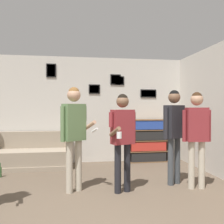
{
  "coord_description": "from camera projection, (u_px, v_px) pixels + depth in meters",
  "views": [
    {
      "loc": [
        -0.18,
        -2.38,
        1.39
      ],
      "look_at": [
        0.51,
        2.03,
        1.32
      ],
      "focal_mm": 40.0,
      "sensor_mm": 36.0,
      "label": 1
    }
  ],
  "objects": [
    {
      "name": "person_spectator_near_bookshelf",
      "position": [
        174.0,
        126.0,
        4.55
      ],
      "size": [
        0.45,
        0.34,
        1.72
      ],
      "color": "#3D4247",
      "rests_on": "ground_plane"
    },
    {
      "name": "person_spectator_far_right",
      "position": [
        197.0,
        129.0,
        4.3
      ],
      "size": [
        0.5,
        0.24,
        1.67
      ],
      "color": "#B7AD99",
      "rests_on": "ground_plane"
    },
    {
      "name": "wall_back",
      "position": [
        80.0,
        110.0,
        6.41
      ],
      "size": [
        7.78,
        0.08,
        2.7
      ],
      "color": "beige",
      "rests_on": "ground_plane"
    },
    {
      "name": "person_player_foreground_center",
      "position": [
        74.0,
        127.0,
        4.13
      ],
      "size": [
        0.6,
        0.37,
        1.74
      ],
      "color": "#B7AD99",
      "rests_on": "ground_plane"
    },
    {
      "name": "couch",
      "position": [
        32.0,
        156.0,
        5.84
      ],
      "size": [
        1.84,
        0.8,
        0.82
      ],
      "color": "gray",
      "rests_on": "ground_plane"
    },
    {
      "name": "person_watcher_holding_cup",
      "position": [
        123.0,
        132.0,
        4.11
      ],
      "size": [
        0.48,
        0.51,
        1.63
      ],
      "color": "black",
      "rests_on": "ground_plane"
    },
    {
      "name": "bottle_on_floor",
      "position": [
        0.0,
        172.0,
        5.02
      ],
      "size": [
        0.07,
        0.07,
        0.29
      ],
      "color": "#3D6638",
      "rests_on": "ground_plane"
    },
    {
      "name": "bookshelf",
      "position": [
        148.0,
        141.0,
        6.47
      ],
      "size": [
        1.12,
        0.3,
        1.1
      ],
      "color": "brown",
      "rests_on": "ground_plane"
    }
  ]
}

